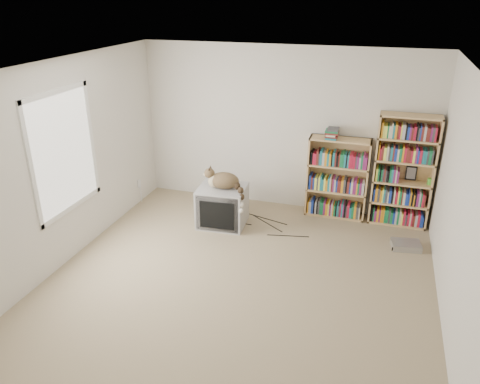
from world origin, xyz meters
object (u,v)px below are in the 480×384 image
(cat, at_px, (226,184))
(bookcase_short, at_px, (337,181))
(bookcase_tall, at_px, (403,173))
(dvd_player, at_px, (406,245))
(crt_tv, at_px, (223,206))

(cat, xyz_separation_m, bookcase_short, (1.47, 0.86, -0.12))
(bookcase_tall, height_order, dvd_player, bookcase_tall)
(crt_tv, distance_m, dvd_player, 2.62)
(crt_tv, relative_size, dvd_player, 1.90)
(bookcase_short, bearing_deg, cat, -149.62)
(crt_tv, xyz_separation_m, bookcase_short, (1.56, 0.81, 0.27))
(cat, bearing_deg, bookcase_tall, 11.66)
(crt_tv, distance_m, bookcase_tall, 2.65)
(cat, height_order, bookcase_short, bookcase_short)
(crt_tv, xyz_separation_m, dvd_player, (2.60, 0.04, -0.25))
(bookcase_tall, bearing_deg, dvd_player, -80.34)
(crt_tv, height_order, cat, cat)
(bookcase_short, relative_size, dvd_player, 3.25)
(cat, height_order, bookcase_tall, bookcase_tall)
(cat, relative_size, bookcase_tall, 0.41)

